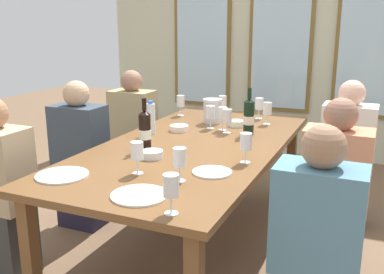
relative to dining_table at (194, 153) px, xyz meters
name	(u,v)px	position (x,y,z in m)	size (l,w,h in m)	color
ground_plane	(194,245)	(0.00, 0.00, -0.68)	(12.00, 12.00, 0.00)	brown
back_wall_with_windows	(282,28)	(0.00, 2.49, 0.77)	(4.30, 0.10, 2.90)	beige
dining_table	(194,153)	(0.00, 0.00, 0.00)	(1.10, 2.28, 0.74)	brown
white_plate_0	(212,172)	(0.32, -0.50, 0.07)	(0.21, 0.21, 0.01)	white
white_plate_1	(62,175)	(-0.38, -0.85, 0.07)	(0.27, 0.27, 0.01)	white
white_plate_2	(140,195)	(0.13, -0.93, 0.07)	(0.27, 0.27, 0.01)	white
metal_pitcher	(213,111)	(-0.11, 0.62, 0.16)	(0.16, 0.16, 0.19)	silver
wine_bottle_0	(145,130)	(-0.22, -0.26, 0.19)	(0.08, 0.08, 0.33)	black
wine_bottle_1	(249,117)	(0.26, 0.37, 0.19)	(0.08, 0.08, 0.33)	black
tasting_bowl_0	(152,154)	(-0.10, -0.39, 0.09)	(0.13, 0.13, 0.04)	white
tasting_bowl_1	(179,128)	(-0.23, 0.27, 0.09)	(0.14, 0.14, 0.04)	white
tasting_bowl_2	(237,123)	(0.11, 0.58, 0.09)	(0.12, 0.12, 0.05)	white
water_bottle	(151,119)	(-0.37, 0.10, 0.18)	(0.06, 0.06, 0.24)	white
wine_glass_0	(223,102)	(-0.12, 0.89, 0.18)	(0.07, 0.07, 0.17)	white
wine_glass_1	(227,116)	(0.11, 0.35, 0.19)	(0.07, 0.07, 0.17)	white
wine_glass_2	(267,110)	(0.30, 0.73, 0.18)	(0.07, 0.07, 0.17)	white
wine_glass_3	(181,102)	(-0.45, 0.76, 0.18)	(0.07, 0.07, 0.17)	white
wine_glass_4	(259,104)	(0.19, 0.91, 0.19)	(0.07, 0.07, 0.17)	white
wine_glass_5	(246,143)	(0.43, -0.26, 0.18)	(0.07, 0.07, 0.17)	white
wine_glass_6	(180,159)	(0.22, -0.68, 0.18)	(0.07, 0.07, 0.17)	white
wine_glass_7	(137,152)	(-0.03, -0.66, 0.19)	(0.07, 0.07, 0.17)	white
wine_glass_8	(223,115)	(0.05, 0.42, 0.18)	(0.07, 0.07, 0.17)	white
wine_glass_9	(211,113)	(-0.05, 0.43, 0.18)	(0.07, 0.07, 0.17)	white
wine_glass_10	(171,187)	(0.35, -1.04, 0.18)	(0.07, 0.07, 0.17)	white
seated_person_0	(133,135)	(-0.91, 0.73, -0.15)	(0.38, 0.24, 1.11)	#242B3E
seated_person_1	(346,158)	(0.91, 0.79, -0.15)	(0.38, 0.24, 1.11)	#23262E
seated_person_2	(81,159)	(-0.91, -0.03, -0.15)	(0.38, 0.24, 1.11)	#242137
seated_person_3	(334,196)	(0.91, -0.03, -0.15)	(0.38, 0.24, 1.11)	#292639
seated_person_4	(0,194)	(-0.91, -0.79, -0.15)	(0.38, 0.24, 1.11)	#3A3A37
seated_person_5	(315,253)	(0.91, -0.74, -0.15)	(0.38, 0.24, 1.11)	#222D42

